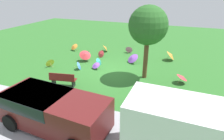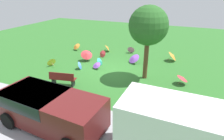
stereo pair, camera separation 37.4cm
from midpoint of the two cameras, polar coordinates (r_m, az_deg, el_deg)
ground at (r=13.94m, az=1.05°, el=-0.04°), size 40.00×40.00×0.00m
road_strip at (r=9.03m, az=-15.41°, el=-15.53°), size 40.00×3.84×0.01m
van_dark at (r=8.57m, az=-17.29°, el=-10.62°), size 4.71×2.36×1.53m
box_trailer_white at (r=6.75m, az=18.41°, el=-16.92°), size 3.23×2.01×2.34m
park_bench at (r=11.92m, az=-13.75°, el=-2.57°), size 1.66×0.79×0.90m
shade_tree at (r=11.94m, az=11.77°, el=12.78°), size 2.41×2.41×4.68m
parasol_red_0 at (r=16.52m, az=-2.27°, el=4.89°), size 0.68×0.66×0.60m
parasol_orange_0 at (r=18.03m, az=-0.74°, el=6.72°), size 0.89×0.94×0.72m
parasol_pink_0 at (r=17.72m, az=6.36°, el=6.17°), size 0.70×0.68×0.66m
parasol_red_1 at (r=12.60m, az=21.30°, el=-2.24°), size 0.86×0.88×0.66m
parasol_purple_0 at (r=15.19m, az=7.20°, el=3.57°), size 1.21×1.19×0.79m
parasol_red_2 at (r=15.60m, az=-6.93°, el=4.74°), size 1.27×1.26×0.96m
parasol_orange_1 at (r=18.61m, az=-10.12°, el=7.08°), size 0.87×0.82×0.71m
parasol_purple_1 at (r=14.10m, az=-3.93°, el=1.57°), size 0.78×0.76×0.52m
parasol_blue_1 at (r=17.07m, az=-6.78°, el=5.36°), size 0.76×0.79×0.56m
parasol_orange_2 at (r=16.37m, az=18.48°, el=4.11°), size 0.93×1.01×0.85m
parasol_yellow_0 at (r=15.26m, az=-17.14°, el=2.37°), size 0.78×0.79×0.67m
parasol_teal_1 at (r=14.80m, az=-2.78°, el=2.62°), size 0.62×0.63×0.60m
parasol_blue_3 at (r=14.20m, az=-8.72°, el=1.40°), size 0.62×0.65×0.58m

